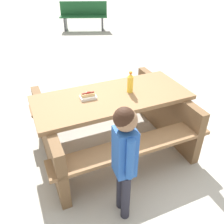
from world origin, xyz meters
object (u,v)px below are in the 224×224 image
child_in_coat (124,153)px  park_bench_mid (84,15)px  soda_bottle (130,83)px  hotdog_tray (88,96)px  picnic_table (112,118)px

child_in_coat → park_bench_mid: bearing=-102.9°
soda_bottle → hotdog_tray: (0.50, -0.03, -0.09)m
park_bench_mid → picnic_table: bearing=77.5°
hotdog_tray → park_bench_mid: bearing=-105.2°
hotdog_tray → child_in_coat: 0.98m
soda_bottle → park_bench_mid: (-1.05, -5.77, -0.42)m
hotdog_tray → park_bench_mid: size_ratio=0.12×
picnic_table → soda_bottle: soda_bottle is taller
picnic_table → park_bench_mid: 5.92m
picnic_table → soda_bottle: (-0.23, -0.01, 0.42)m
park_bench_mid → child_in_coat: bearing=77.1°
hotdog_tray → child_in_coat: child_in_coat is taller
picnic_table → hotdog_tray: size_ratio=10.12×
child_in_coat → park_bench_mid: 6.90m
hotdog_tray → child_in_coat: size_ratio=0.15×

